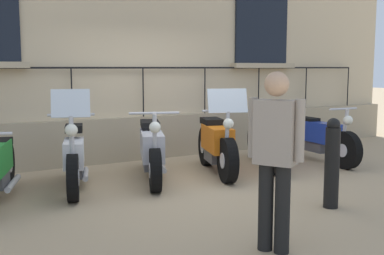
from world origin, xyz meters
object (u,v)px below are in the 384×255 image
Objects in this scene: motorcycle_orange at (217,145)px; motorcycle_silver at (152,151)px; motorcycle_red at (264,140)px; pedestrian_walking at (275,152)px; bollard at (332,163)px; motorcycle_blue at (318,139)px; motorcycle_white at (74,160)px.

motorcycle_silver is at bearing -97.22° from motorcycle_orange.
pedestrian_walking is at bearing -36.48° from motorcycle_red.
bollard is 1.72m from pedestrian_walking.
motorcycle_orange is at bearing -174.62° from bollard.
pedestrian_walking reaches higher than bollard.
motorcycle_orange reaches higher than motorcycle_silver.
pedestrian_walking reaches higher than motorcycle_blue.
motorcycle_white is 3.44m from bollard.
motorcycle_blue is at bearing 86.76° from motorcycle_silver.
motorcycle_blue is 1.27× the size of pedestrian_walking.
motorcycle_silver is 3.22m from motorcycle_blue.
motorcycle_white is at bearing -162.37° from pedestrian_walking.
motorcycle_blue is 1.92× the size of bollard.
bollard reaches higher than motorcycle_blue.
bollard is at bearing 5.38° from motorcycle_orange.
motorcycle_silver is 1.23× the size of pedestrian_walking.
motorcycle_silver is 3.20m from pedestrian_walking.
motorcycle_white is at bearing -92.58° from motorcycle_orange.
motorcycle_orange is at bearing 87.42° from motorcycle_white.
motorcycle_silver is 0.97× the size of motorcycle_blue.
motorcycle_blue is 2.94m from bollard.
motorcycle_blue is (0.05, 2.13, -0.04)m from motorcycle_orange.
motorcycle_red reaches higher than motorcycle_blue.
motorcycle_silver reaches higher than motorcycle_blue.
motorcycle_orange reaches higher than motorcycle_blue.
bollard is at bearing 116.74° from pedestrian_walking.
motorcycle_red is at bearing 90.18° from motorcycle_white.
pedestrian_walking is at bearing -3.66° from motorcycle_silver.
motorcycle_orange reaches higher than bollard.
pedestrian_walking reaches higher than motorcycle_orange.
motorcycle_orange reaches higher than motorcycle_red.
pedestrian_walking reaches higher than motorcycle_white.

